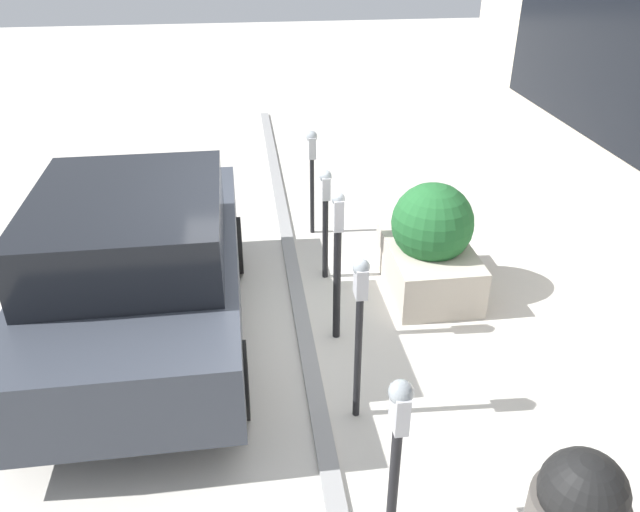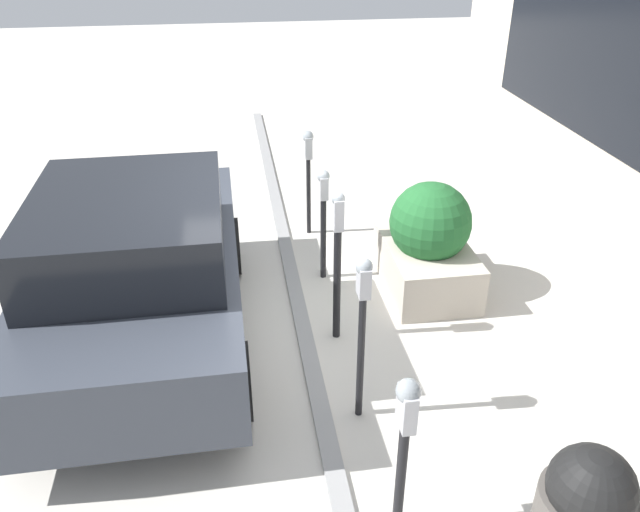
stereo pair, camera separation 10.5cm
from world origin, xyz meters
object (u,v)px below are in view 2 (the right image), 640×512
Objects in this scene: parking_meter_nearest at (405,429)px; parking_meter_fourth at (323,206)px; parking_meter_farthest at (308,161)px; parked_car_front at (138,268)px; planter_box at (428,244)px; parking_meter_middle at (338,250)px; parking_meter_second at (363,312)px.

parking_meter_nearest is 0.99× the size of parking_meter_fourth.
parking_meter_farthest is 2.88m from parked_car_front.
parking_meter_fourth is at bearing 69.89° from planter_box.
parked_car_front reaches higher than parking_meter_nearest.
parking_meter_nearest is 3.27m from planter_box.
parking_meter_nearest reaches higher than planter_box.
parking_meter_farthest is at bearing -0.88° from parking_meter_middle.
parking_meter_middle is at bearing 0.82° from parking_meter_nearest.
parking_meter_middle is 1.18m from parking_meter_fourth.
parking_meter_fourth is (3.46, -0.02, -0.02)m from parking_meter_nearest.
planter_box is (1.90, -1.17, -0.50)m from parking_meter_second.
parked_car_front reaches higher than planter_box.
parking_meter_second is at bearing 148.47° from planter_box.
parking_meter_fourth is 0.34× the size of parked_car_front.
planter_box is (3.05, -1.13, -0.38)m from parking_meter_nearest.
planter_box is (-0.41, -1.12, -0.35)m from parking_meter_fourth.
parking_meter_fourth is at bearing -179.38° from parking_meter_farthest.
parked_car_front is at bearing 138.18° from parking_meter_farthest.
parking_meter_fourth is (2.31, -0.05, -0.15)m from parking_meter_second.
parking_meter_middle is 1.90m from parked_car_front.
parking_meter_middle is 1.13× the size of parking_meter_farthest.
parking_meter_middle reaches higher than planter_box.
parking_meter_middle is at bearing 179.12° from parking_meter_farthest.
parking_meter_second is at bearing 178.74° from parking_meter_fourth.
parking_meter_nearest is 0.95× the size of parking_meter_farthest.
parking_meter_second is at bearing 179.37° from parking_meter_farthest.
parked_car_front is (0.20, 1.88, -0.15)m from parking_meter_middle.
parking_meter_nearest is 3.14m from parked_car_front.
parked_car_front is (-2.14, 1.91, -0.17)m from parking_meter_farthest.
parking_meter_nearest is 3.46m from parking_meter_fourth.
parked_car_front reaches higher than parking_meter_farthest.
parking_meter_fourth is (1.18, -0.05, -0.08)m from parking_meter_middle.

